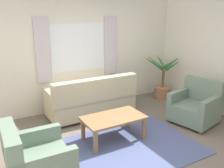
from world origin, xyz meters
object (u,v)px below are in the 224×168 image
at_px(armchair_left, 35,162).
at_px(potted_plant, 163,82).
at_px(coffee_table, 113,120).
at_px(couch, 92,100).
at_px(armchair_right, 196,106).

bearing_deg(armchair_left, potted_plant, -62.97).
height_order(coffee_table, potted_plant, potted_plant).
bearing_deg(coffee_table, potted_plant, 29.72).
relative_size(armchair_left, potted_plant, 0.71).
xyz_separation_m(armchair_left, potted_plant, (3.78, 1.85, 0.09)).
relative_size(couch, armchair_left, 2.16).
distance_m(couch, potted_plant, 2.14).
xyz_separation_m(couch, coffee_table, (-0.12, -1.16, 0.01)).
distance_m(coffee_table, potted_plant, 2.60).
bearing_deg(armchair_right, armchair_left, -97.01).
xyz_separation_m(couch, armchair_left, (-1.64, -1.72, -0.01)).
relative_size(armchair_right, coffee_table, 0.91).
bearing_deg(armchair_right, couch, -141.13).
bearing_deg(armchair_right, potted_plant, 152.61).
bearing_deg(potted_plant, coffee_table, -150.28).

